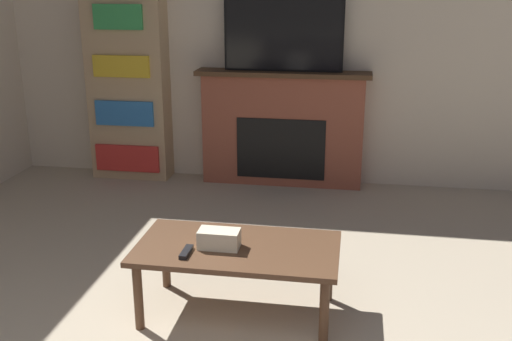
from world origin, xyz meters
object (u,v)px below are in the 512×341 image
fireplace (282,128)px  tv (283,35)px  coffee_table (237,254)px  bookshelf (128,88)px

fireplace → tv: (0.00, -0.02, 0.82)m
fireplace → coffee_table: size_ratio=1.39×
tv → bookshelf: bearing=-179.9°
fireplace → coffee_table: bearing=-89.0°
tv → bookshelf: (-1.42, -0.00, -0.49)m
coffee_table → bookshelf: size_ratio=0.65×
tv → coffee_table: 2.47m
fireplace → bookshelf: bearing=-179.1°
coffee_table → bookshelf: (-1.46, 2.27, 0.48)m
coffee_table → bookshelf: 2.74m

